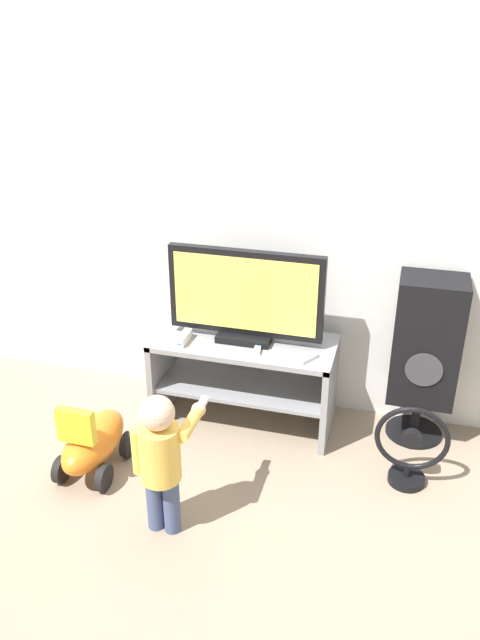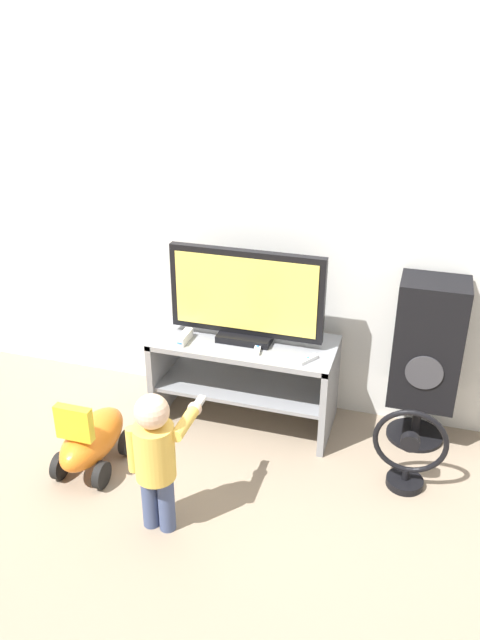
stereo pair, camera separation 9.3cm
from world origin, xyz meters
name	(u,v)px [view 2 (the right image)]	position (x,y,z in m)	size (l,w,h in m)	color
ground_plane	(233,441)	(0.00, 0.00, 0.00)	(16.00, 16.00, 0.00)	gray
wall_back	(262,195)	(0.00, 0.54, 1.30)	(10.00, 0.06, 2.60)	silver
tv_stand	(245,369)	(0.00, 0.23, 0.35)	(1.04, 0.46, 0.53)	gray
television	(246,297)	(0.00, 0.25, 0.80)	(0.88, 0.20, 0.54)	black
game_console	(185,337)	(-0.32, 0.12, 0.56)	(0.04, 0.16, 0.05)	white
remote_primary	(308,359)	(0.39, 0.11, 0.54)	(0.10, 0.13, 0.03)	white
remote_secondary	(258,348)	(0.10, 0.14, 0.54)	(0.05, 0.13, 0.03)	white
child	(156,452)	(-0.12, -0.73, 0.43)	(0.28, 0.43, 0.73)	#3F4C72
speaker_tower	(427,346)	(0.99, 0.35, 0.59)	(0.36, 0.32, 0.97)	black
floor_fan	(409,452)	(0.97, -0.09, 0.21)	(0.37, 0.19, 0.46)	black
ride_on_toy	(92,439)	(-0.65, -0.43, 0.17)	(0.28, 0.53, 0.46)	orange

